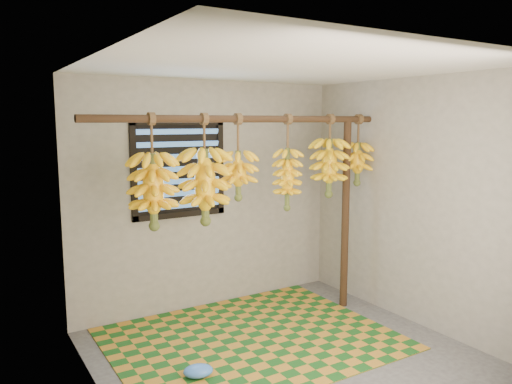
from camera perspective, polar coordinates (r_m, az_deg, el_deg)
floor at (r=4.44m, az=3.90°, el=-18.49°), size 3.00×3.00×0.01m
ceiling at (r=3.99m, az=4.24°, el=14.18°), size 3.00×3.00×0.01m
wall_back at (r=5.33m, az=-5.36°, el=-0.36°), size 3.00×0.01×2.40m
wall_left at (r=3.42m, az=-17.06°, el=-5.46°), size 0.01×3.00×2.40m
wall_right at (r=5.06m, az=18.10°, el=-1.18°), size 0.01×3.00×2.40m
window at (r=5.12m, az=-8.79°, el=2.62°), size 1.00×0.04×1.00m
hanging_pole at (r=4.56m, az=-0.99°, el=8.35°), size 3.00×0.06×0.06m
support_post at (r=5.36m, az=10.18°, el=-2.57°), size 0.08×0.08×2.00m
woven_mat at (r=4.76m, az=-0.50°, el=-16.41°), size 2.48×1.99×0.01m
plastic_bag at (r=4.14m, az=-6.63°, el=-19.65°), size 0.27×0.23×0.10m
banana_bunch_a at (r=4.21m, az=-11.66°, el=0.11°), size 0.37×0.37×0.96m
banana_bunch_b at (r=4.39m, az=-5.85°, el=0.66°), size 0.43×0.43×0.97m
banana_bunch_c at (r=4.53m, az=-2.05°, el=1.95°), size 0.33×0.33×0.78m
banana_bunch_d at (r=4.83m, az=3.59°, el=1.50°), size 0.28×0.28×0.93m
banana_bunch_e at (r=5.14m, az=8.36°, el=2.79°), size 0.37×0.37×0.83m
banana_bunch_f at (r=5.39m, az=11.52°, el=3.22°), size 0.29×0.29×0.74m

